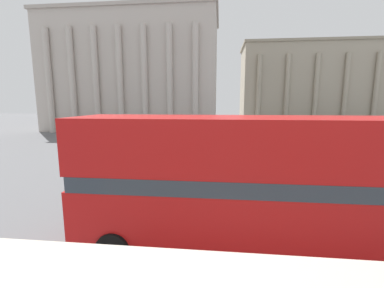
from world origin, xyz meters
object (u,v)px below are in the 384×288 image
(plaza_building_left, at_px, (135,74))
(pedestrian_grey, at_px, (291,136))
(double_decker_bus, at_px, (258,179))
(pedestrian_blue, at_px, (224,135))
(traffic_light_near, at_px, (175,149))
(plaza_building_right, at_px, (306,85))
(pedestrian_white, at_px, (165,135))
(traffic_light_mid, at_px, (168,133))
(car_maroon, at_px, (364,161))

(plaza_building_left, height_order, pedestrian_grey, plaza_building_left)
(double_decker_bus, relative_size, pedestrian_blue, 6.65)
(pedestrian_grey, bearing_deg, pedestrian_blue, 142.90)
(traffic_light_near, xyz_separation_m, pedestrian_blue, (2.54, 17.96, -1.58))
(plaza_building_right, xyz_separation_m, pedestrian_white, (-25.09, -31.27, -7.56))
(pedestrian_grey, bearing_deg, traffic_light_mid, -171.29)
(traffic_light_mid, distance_m, pedestrian_blue, 12.10)
(car_maroon, bearing_deg, plaza_building_left, 49.40)
(plaza_building_right, height_order, traffic_light_near, plaza_building_right)
(plaza_building_right, xyz_separation_m, pedestrian_blue, (-18.29, -30.92, -7.55))
(traffic_light_near, distance_m, pedestrian_blue, 18.20)
(traffic_light_mid, xyz_separation_m, pedestrian_grey, (11.51, 10.95, -1.43))
(plaza_building_right, height_order, pedestrian_blue, plaza_building_right)
(pedestrian_grey, bearing_deg, car_maroon, -114.64)
(plaza_building_right, bearing_deg, double_decker_bus, -108.58)
(traffic_light_near, xyz_separation_m, car_maroon, (11.78, 6.84, -1.83))
(traffic_light_near, relative_size, pedestrian_blue, 2.34)
(double_decker_bus, distance_m, traffic_light_mid, 11.43)
(traffic_light_mid, height_order, car_maroon, traffic_light_mid)
(plaza_building_right, relative_size, traffic_light_near, 7.30)
(pedestrian_grey, height_order, pedestrian_blue, pedestrian_grey)
(pedestrian_white, bearing_deg, traffic_light_mid, 87.70)
(plaza_building_left, distance_m, traffic_light_mid, 29.24)
(traffic_light_mid, distance_m, car_maroon, 13.57)
(double_decker_bus, height_order, traffic_light_mid, double_decker_bus)
(traffic_light_near, bearing_deg, pedestrian_grey, 60.93)
(plaza_building_right, relative_size, pedestrian_white, 17.27)
(car_maroon, height_order, pedestrian_white, pedestrian_white)
(traffic_light_near, bearing_deg, double_decker_bus, -48.75)
(double_decker_bus, relative_size, pedestrian_white, 6.72)
(pedestrian_grey, bearing_deg, pedestrian_white, 145.41)
(plaza_building_left, relative_size, car_maroon, 6.77)
(traffic_light_near, relative_size, car_maroon, 0.92)
(car_maroon, bearing_deg, pedestrian_grey, 16.46)
(pedestrian_grey, bearing_deg, traffic_light_near, -153.93)
(pedestrian_white, bearing_deg, pedestrian_blue, 167.33)
(pedestrian_grey, distance_m, pedestrian_blue, 7.29)
(pedestrian_white, bearing_deg, plaza_building_left, -76.88)
(traffic_light_near, relative_size, pedestrian_grey, 2.24)
(pedestrian_white, xyz_separation_m, pedestrian_grey, (14.09, 0.07, 0.06))
(traffic_light_mid, height_order, pedestrian_grey, traffic_light_mid)
(double_decker_bus, bearing_deg, pedestrian_blue, 90.23)
(double_decker_bus, height_order, pedestrian_white, double_decker_bus)
(pedestrian_grey, bearing_deg, plaza_building_right, 35.72)
(car_maroon, bearing_deg, traffic_light_mid, 96.78)
(pedestrian_blue, bearing_deg, pedestrian_grey, 22.18)
(double_decker_bus, relative_size, traffic_light_mid, 2.98)
(car_maroon, height_order, pedestrian_grey, pedestrian_grey)
(traffic_light_near, xyz_separation_m, traffic_light_mid, (-1.69, 6.72, -0.11))
(car_maroon, bearing_deg, double_decker_bus, 146.85)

